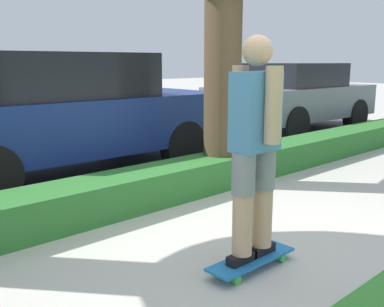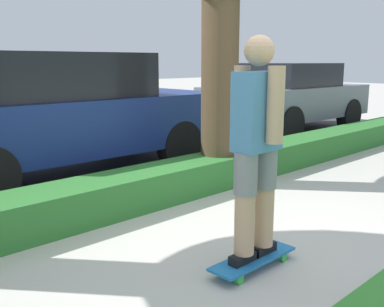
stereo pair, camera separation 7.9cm
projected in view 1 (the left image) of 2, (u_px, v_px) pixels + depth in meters
ground_plane at (248, 248)px, 3.91m from camera, size 60.00×60.00×0.00m
street_asphalt at (40, 166)px, 6.93m from camera, size 18.39×5.00×0.01m
hedge_row at (139, 189)px, 5.02m from camera, size 18.39×0.60×0.39m
skateboard at (251, 260)px, 3.50m from camera, size 0.81×0.24×0.09m
skater_person at (255, 144)px, 3.32m from camera, size 0.50×0.43×1.69m
parked_car_middle at (65, 113)px, 6.28m from camera, size 4.61×1.95×1.71m
parked_car_rear at (292, 96)px, 10.07m from camera, size 3.92×2.07×1.56m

